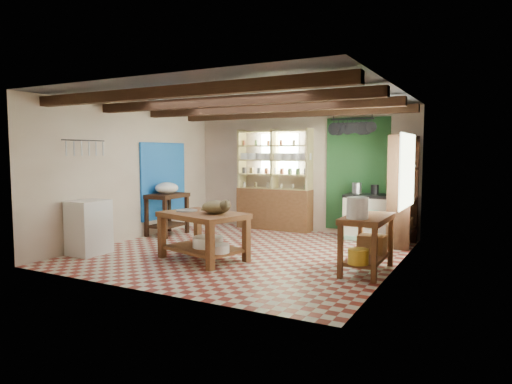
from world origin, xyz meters
The scene contains 30 objects.
floor centered at (0.00, 0.00, -0.01)m, with size 5.00×5.00×0.02m, color maroon.
ceiling centered at (0.00, 0.00, 2.60)m, with size 5.00×5.00×0.02m, color #48484D.
wall_back centered at (0.00, 2.50, 1.30)m, with size 5.00×0.04×2.60m, color beige.
wall_front centered at (0.00, -2.50, 1.30)m, with size 5.00×0.04×2.60m, color beige.
wall_left centered at (-2.50, 0.00, 1.30)m, with size 0.04×5.00×2.60m, color beige.
wall_right centered at (2.50, 0.00, 1.30)m, with size 0.04×5.00×2.60m, color beige.
ceiling_beams centered at (0.00, 0.00, 2.48)m, with size 5.00×3.80×0.15m, color #382013.
blue_wall_patch centered at (-2.47, 0.90, 1.10)m, with size 0.04×1.40×1.60m, color blue.
green_wall_patch centered at (1.25, 2.47, 1.25)m, with size 1.30×0.04×2.30m, color #205125.
window_back centered at (-0.50, 2.48, 1.70)m, with size 0.90×0.02×0.80m, color white.
window_right centered at (2.48, 1.00, 1.40)m, with size 0.02×1.30×1.20m, color white.
utensil_rail centered at (-2.44, -1.20, 1.78)m, with size 0.06×0.90×0.28m, color black.
pot_rack centered at (1.25, 2.05, 2.18)m, with size 0.86×0.12×0.36m, color black.
shelving_unit centered at (-0.55, 2.31, 1.10)m, with size 1.70×0.34×2.20m, color tan.
tall_rack centered at (2.28, 1.80, 1.00)m, with size 0.40×0.86×2.00m, color #382013.
work_table centered at (-0.30, -0.79, 0.37)m, with size 1.32×0.88×0.75m, color brown.
stove centered at (1.59, 2.15, 0.44)m, with size 0.91×0.61×0.89m, color beige.
prep_table centered at (-2.20, 0.67, 0.43)m, with size 0.58×0.84×0.85m, color #382013.
white_cabinet centered at (-2.22, -1.35, 0.45)m, with size 0.50×0.60×0.90m, color white.
right_counter centered at (2.18, -0.31, 0.40)m, with size 0.56×1.13×0.81m, color brown.
cat centered at (-0.04, -0.81, 0.85)m, with size 0.46×0.35×0.21m, color olive.
steel_tray centered at (-0.65, -0.74, 0.76)m, with size 0.35×0.35×0.02m, color #94939A.
basin_large centered at (-0.24, -0.75, 0.28)m, with size 0.48×0.48×0.17m, color white.
basin_small centered at (0.11, -1.00, 0.26)m, with size 0.36×0.36×0.12m, color white.
kettle_left centered at (1.34, 2.15, 0.99)m, with size 0.19×0.19×0.22m, color #94939A.
kettle_right centered at (1.69, 2.15, 0.98)m, with size 0.15×0.15×0.19m, color black.
enamel_bowl centered at (-2.20, 0.67, 0.97)m, with size 0.47×0.47×0.24m, color white.
white_bucket centered at (2.13, -0.66, 0.95)m, with size 0.29×0.29×0.29m, color white.
wicker_basket centered at (2.18, -0.01, 0.35)m, with size 0.38×0.30×0.27m, color #96673C.
yellow_tub centered at (2.18, -0.76, 0.31)m, with size 0.28×0.28×0.20m, color gold.
Camera 1 is at (3.79, -6.68, 1.70)m, focal length 32.00 mm.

